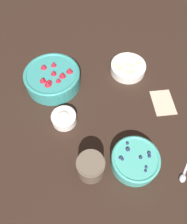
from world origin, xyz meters
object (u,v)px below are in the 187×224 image
Objects in this scene: bowl_bananas at (128,67)px; bowl_cream at (64,118)px; bowl_blueberries at (135,160)px; bowl_strawberries at (52,77)px; jar_chocolate at (91,167)px.

bowl_cream is (-0.19, 0.34, 0.00)m from bowl_bananas.
bowl_bananas is at bearing -60.95° from bowl_cream.
bowl_cream is (0.24, 0.21, -0.01)m from bowl_blueberries.
jar_chocolate reaches higher than bowl_strawberries.
bowl_bananas is (0.43, -0.13, -0.01)m from bowl_blueberries.
jar_chocolate is at bearing 145.36° from bowl_bananas.
bowl_bananas is 0.39m from bowl_cream.
bowl_strawberries is 0.44m from jar_chocolate.
bowl_strawberries is at bearing 26.53° from bowl_blueberries.
bowl_strawberries is 0.21m from bowl_cream.
bowl_strawberries reaches higher than bowl_blueberries.
bowl_cream is at bearing 13.04° from jar_chocolate.
jar_chocolate is at bearing 84.88° from bowl_blueberries.
bowl_blueberries is 0.33m from bowl_cream.
bowl_strawberries is 2.43× the size of bowl_cream.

